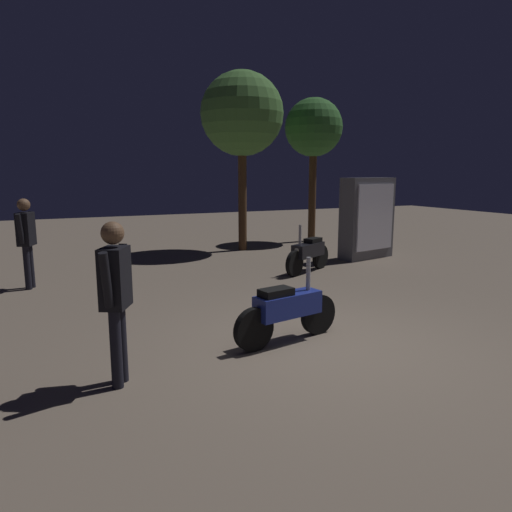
{
  "coord_description": "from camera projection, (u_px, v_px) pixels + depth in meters",
  "views": [
    {
      "loc": [
        -3.33,
        -4.84,
        2.22
      ],
      "look_at": [
        -0.46,
        1.36,
        1.0
      ],
      "focal_mm": 32.76,
      "sensor_mm": 36.0,
      "label": 1
    }
  ],
  "objects": [
    {
      "name": "motorcycle_black_parked_left",
      "position": [
        308.0,
        253.0,
        10.51
      ],
      "size": [
        1.52,
        0.85,
        1.11
      ],
      "rotation": [
        0.0,
        0.0,
        3.61
      ],
      "color": "black",
      "rests_on": "ground_plane"
    },
    {
      "name": "tree_center_bg",
      "position": [
        242.0,
        115.0,
        12.97
      ],
      "size": [
        2.32,
        2.32,
        5.0
      ],
      "color": "#4C331E",
      "rests_on": "ground_plane"
    },
    {
      "name": "ground_plane",
      "position": [
        332.0,
        345.0,
        6.09
      ],
      "size": [
        40.0,
        40.0,
        0.0
      ],
      "primitive_type": "plane",
      "color": "#756656"
    },
    {
      "name": "kiosk_billboard",
      "position": [
        367.0,
        218.0,
        12.16
      ],
      "size": [
        1.67,
        0.83,
        2.1
      ],
      "rotation": [
        0.0,
        0.0,
        3.35
      ],
      "color": "#595960",
      "rests_on": "ground_plane"
    },
    {
      "name": "tree_left_bg",
      "position": [
        314.0,
        129.0,
        14.85
      ],
      "size": [
        1.84,
        1.84,
        4.57
      ],
      "color": "#4C331E",
      "rests_on": "ground_plane"
    },
    {
      "name": "person_rider_beside",
      "position": [
        116.0,
        289.0,
        4.79
      ],
      "size": [
        0.39,
        0.63,
        1.74
      ],
      "rotation": [
        0.0,
        0.0,
        2.66
      ],
      "color": "black",
      "rests_on": "ground_plane"
    },
    {
      "name": "motorcycle_blue_foreground",
      "position": [
        288.0,
        310.0,
        6.15
      ],
      "size": [
        1.65,
        0.47,
        1.11
      ],
      "rotation": [
        0.0,
        0.0,
        0.19
      ],
      "color": "black",
      "rests_on": "ground_plane"
    },
    {
      "name": "person_bystander_far",
      "position": [
        26.0,
        235.0,
        8.91
      ],
      "size": [
        0.35,
        0.65,
        1.74
      ],
      "rotation": [
        0.0,
        0.0,
        5.91
      ],
      "color": "black",
      "rests_on": "ground_plane"
    }
  ]
}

